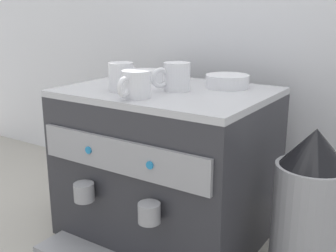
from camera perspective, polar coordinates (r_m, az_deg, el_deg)
ground_plane at (r=1.37m, az=-0.00°, el=-13.88°), size 4.00×4.00×0.00m
tiled_backsplash_wall at (r=1.51m, az=7.45°, el=7.06°), size 2.80×0.03×0.90m
espresso_machine at (r=1.27m, az=-0.11°, el=-5.11°), size 0.58×0.55×0.45m
ceramic_cup_0 at (r=1.08m, az=-4.47°, el=5.69°), size 0.07×0.11×0.07m
ceramic_cup_1 at (r=1.18m, az=-6.32°, el=6.72°), size 0.07×0.11×0.08m
ceramic_cup_2 at (r=1.18m, az=1.02°, el=6.75°), size 0.08×0.11×0.08m
ceramic_bowl_0 at (r=1.34m, az=-2.98°, el=6.85°), size 0.11×0.11×0.03m
ceramic_bowl_1 at (r=1.24m, az=8.09°, el=6.05°), size 0.13×0.13×0.04m
coffee_grinder at (r=1.11m, az=18.71°, el=-10.76°), size 0.18×0.18×0.40m
milk_pitcher at (r=1.57m, az=-12.23°, el=-7.45°), size 0.10×0.10×0.13m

